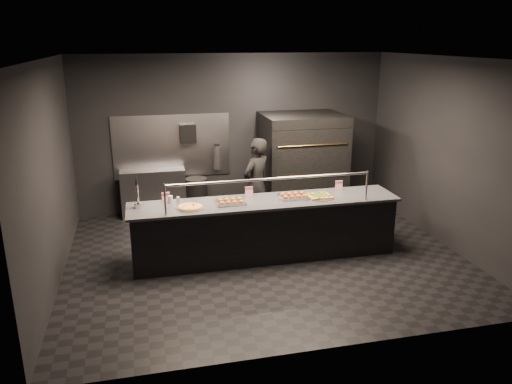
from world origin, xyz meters
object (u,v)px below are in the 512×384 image
service_counter (265,229)px  slider_tray_a (231,202)px  prep_shelf (154,193)px  worker (256,185)px  fire_extinguisher (217,157)px  trash_bin (197,196)px  round_pizza (190,207)px  square_pizza (319,196)px  towel_dispenser (188,133)px  slider_tray_b (294,196)px  beer_tap (138,199)px  pizza_oven (302,164)px

service_counter → slider_tray_a: size_ratio=9.33×
prep_shelf → worker: bearing=-33.2°
fire_extinguisher → trash_bin: fire_extinguisher is taller
fire_extinguisher → trash_bin: 0.85m
round_pizza → trash_bin: 2.41m
square_pizza → worker: worker is taller
service_counter → fire_extinguisher: size_ratio=8.12×
square_pizza → towel_dispenser: bearing=125.8°
prep_shelf → fire_extinguisher: size_ratio=2.38×
towel_dispenser → slider_tray_b: 2.78m
round_pizza → square_pizza: size_ratio=0.93×
service_counter → towel_dispenser: 2.78m
round_pizza → slider_tray_b: slider_tray_b is taller
slider_tray_a → square_pizza: 1.38m
prep_shelf → trash_bin: prep_shelf is taller
service_counter → beer_tap: beer_tap is taller
trash_bin → fire_extinguisher: bearing=22.0°
beer_tap → square_pizza: bearing=-2.8°
prep_shelf → trash_bin: bearing=-7.1°
prep_shelf → square_pizza: (2.45, -2.36, 0.49)m
pizza_oven → slider_tray_b: pizza_oven is taller
pizza_oven → square_pizza: (-0.35, -1.94, -0.03)m
worker → prep_shelf: bearing=-69.4°
pizza_oven → slider_tray_a: size_ratio=4.35×
fire_extinguisher → round_pizza: bearing=-107.7°
beer_tap → slider_tray_b: (2.33, -0.06, -0.11)m
towel_dispenser → fire_extinguisher: size_ratio=0.69×
fire_extinguisher → worker: bearing=-68.1°
service_counter → slider_tray_a: bearing=-178.6°
towel_dispenser → slider_tray_a: size_ratio=0.80×
slider_tray_a → square_pizza: size_ratio=1.00×
slider_tray_a → square_pizza: slider_tray_a is taller
service_counter → worker: (0.14, 1.18, 0.36)m
pizza_oven → prep_shelf: size_ratio=1.59×
beer_tap → worker: (2.01, 1.09, -0.23)m
towel_dispenser → service_counter: bearing=-69.4°
beer_tap → trash_bin: (1.07, 2.12, -0.70)m
round_pizza → slider_tray_a: bearing=7.0°
pizza_oven → beer_tap: (-3.07, -1.80, 0.09)m
trash_bin → beer_tap: bearing=-116.8°
beer_tap → trash_bin: size_ratio=0.66×
fire_extinguisher → square_pizza: bearing=-63.8°
beer_tap → fire_extinguisher: bearing=56.6°
slider_tray_a → trash_bin: bearing=96.7°
service_counter → round_pizza: size_ratio=9.99×
round_pizza → square_pizza: square_pizza is taller
fire_extinguisher → beer_tap: size_ratio=1.07×
slider_tray_a → beer_tap: bearing=175.3°
towel_dispenser → square_pizza: bearing=-54.2°
prep_shelf → square_pizza: square_pizza is taller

